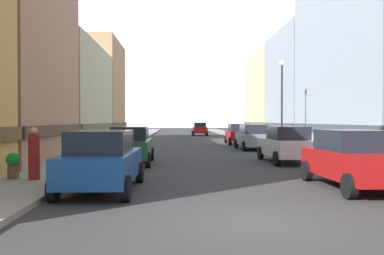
# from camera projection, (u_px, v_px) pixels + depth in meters

# --- Properties ---
(ground_plane) EXTENTS (400.00, 400.00, 0.00)m
(ground_plane) POSITION_uv_depth(u_px,v_px,m) (258.00, 224.00, 8.30)
(ground_plane) COLOR #343434
(sidewalk_left) EXTENTS (2.50, 100.00, 0.15)m
(sidewalk_left) POSITION_uv_depth(u_px,v_px,m) (132.00, 140.00, 43.02)
(sidewalk_left) COLOR gray
(sidewalk_left) RESTS_ON ground
(sidewalk_right) EXTENTS (2.50, 100.00, 0.15)m
(sidewalk_right) POSITION_uv_depth(u_px,v_px,m) (251.00, 139.00, 43.51)
(sidewalk_right) COLOR gray
(sidewalk_right) RESTS_ON ground
(storefront_left_2) EXTENTS (6.80, 12.74, 7.85)m
(storefront_left_2) POSITION_uv_depth(u_px,v_px,m) (56.00, 98.00, 31.53)
(storefront_left_2) COLOR beige
(storefront_left_2) RESTS_ON ground
(storefront_left_3) EXTENTS (8.78, 9.71, 10.24)m
(storefront_left_3) POSITION_uv_depth(u_px,v_px,m) (79.00, 93.00, 42.89)
(storefront_left_3) COLOR tan
(storefront_left_3) RESTS_ON ground
(storefront_right_2) EXTENTS (9.67, 10.35, 10.14)m
(storefront_right_2) POSITION_uv_depth(u_px,v_px,m) (329.00, 89.00, 37.48)
(storefront_right_2) COLOR #99A5B2
(storefront_right_2) RESTS_ON ground
(storefront_right_3) EXTENTS (9.35, 12.16, 10.00)m
(storefront_right_3) POSITION_uv_depth(u_px,v_px,m) (292.00, 97.00, 48.86)
(storefront_right_3) COLOR beige
(storefront_right_3) RESTS_ON ground
(car_left_0) EXTENTS (2.14, 4.44, 1.78)m
(car_left_0) POSITION_uv_depth(u_px,v_px,m) (102.00, 161.00, 12.08)
(car_left_0) COLOR #19478C
(car_left_0) RESTS_ON ground
(car_left_1) EXTENTS (2.10, 4.42, 1.78)m
(car_left_1) POSITION_uv_depth(u_px,v_px,m) (131.00, 145.00, 19.64)
(car_left_1) COLOR #265933
(car_left_1) RESTS_ON ground
(car_right_0) EXTENTS (2.16, 4.44, 1.78)m
(car_right_0) POSITION_uv_depth(u_px,v_px,m) (354.00, 159.00, 12.65)
(car_right_0) COLOR #9E1111
(car_right_0) RESTS_ON ground
(car_right_1) EXTENTS (2.13, 4.43, 1.78)m
(car_right_1) POSITION_uv_depth(u_px,v_px,m) (287.00, 144.00, 20.35)
(car_right_1) COLOR silver
(car_right_1) RESTS_ON ground
(car_right_2) EXTENTS (2.13, 4.43, 1.78)m
(car_right_2) POSITION_uv_depth(u_px,v_px,m) (253.00, 137.00, 29.26)
(car_right_2) COLOR slate
(car_right_2) RESTS_ON ground
(car_right_3) EXTENTS (2.10, 4.42, 1.78)m
(car_right_3) POSITION_uv_depth(u_px,v_px,m) (238.00, 134.00, 36.05)
(car_right_3) COLOR #9E1111
(car_right_3) RESTS_ON ground
(car_driving_0) EXTENTS (2.06, 4.40, 1.78)m
(car_driving_0) POSITION_uv_depth(u_px,v_px,m) (200.00, 129.00, 56.49)
(car_driving_0) COLOR #9E1111
(car_driving_0) RESTS_ON ground
(trash_bin_right) EXTENTS (0.59, 0.59, 0.98)m
(trash_bin_right) POSITION_uv_depth(u_px,v_px,m) (357.00, 153.00, 18.26)
(trash_bin_right) COLOR #4C5156
(trash_bin_right) RESTS_ON sidewalk_right
(potted_plant_0) EXTENTS (0.46, 0.46, 0.86)m
(potted_plant_0) POSITION_uv_depth(u_px,v_px,m) (13.00, 164.00, 13.61)
(potted_plant_0) COLOR brown
(potted_plant_0) RESTS_ON sidewalk_left
(pedestrian_0) EXTENTS (0.36, 0.36, 1.70)m
(pedestrian_0) POSITION_uv_depth(u_px,v_px,m) (34.00, 155.00, 13.43)
(pedestrian_0) COLOR maroon
(pedestrian_0) RESTS_ON sidewalk_left
(streetlamp_right) EXTENTS (0.36, 0.36, 5.86)m
(streetlamp_right) POSITION_uv_depth(u_px,v_px,m) (282.00, 91.00, 27.29)
(streetlamp_right) COLOR black
(streetlamp_right) RESTS_ON sidewalk_right
(mountain_backdrop) EXTENTS (306.40, 306.40, 136.71)m
(mountain_backdrop) POSITION_uv_depth(u_px,v_px,m) (190.00, 18.00, 267.18)
(mountain_backdrop) COLOR silver
(mountain_backdrop) RESTS_ON ground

